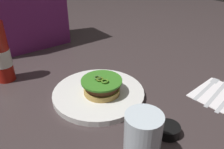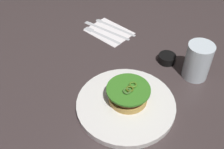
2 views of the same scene
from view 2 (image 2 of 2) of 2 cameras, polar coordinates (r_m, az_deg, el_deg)
The scene contains 9 objects.
ground_plane at distance 0.84m, azimuth -0.29°, elevation -4.18°, with size 3.00×3.00×0.00m, color #3C3131.
dinner_plate at distance 0.80m, azimuth 2.99°, elevation -6.19°, with size 0.29×0.29×0.02m, color white.
burger_sandwich at distance 0.78m, azimuth 3.38°, elevation -4.09°, with size 0.13×0.13×0.05m.
water_glass at distance 0.90m, azimuth 17.43°, elevation 2.69°, with size 0.08×0.08×0.12m, color silver.
condiment_cup at distance 0.96m, azimuth 11.37°, elevation 3.30°, with size 0.06×0.06×0.03m, color black.
napkin at distance 1.09m, azimuth -0.61°, elevation 8.93°, with size 0.17×0.12×0.00m, color white.
spoon_utensil at distance 1.12m, azimuth -0.55°, elevation 10.38°, with size 0.19×0.05×0.00m.
butter_knife at distance 1.10m, azimuth -1.76°, elevation 9.52°, with size 0.21×0.06×0.00m.
fork_utensil at distance 1.07m, azimuth -2.73°, elevation 8.57°, with size 0.17×0.05×0.00m.
Camera 2 is at (-0.41, 0.38, 0.62)m, focal length 43.90 mm.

